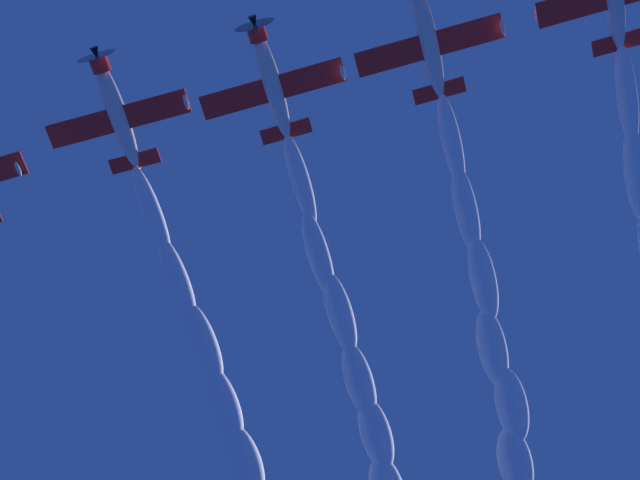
# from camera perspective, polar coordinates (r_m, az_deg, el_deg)

# --- Properties ---
(airplane_left_wingman) EXTENTS (10.03, 8.97, 2.90)m
(airplane_left_wingman) POSITION_cam_1_polar(r_m,az_deg,el_deg) (63.98, 6.50, 12.06)
(airplane_left_wingman) COLOR silver
(airplane_right_wingman) EXTENTS (10.02, 8.96, 2.93)m
(airplane_right_wingman) POSITION_cam_1_polar(r_m,az_deg,el_deg) (64.43, -2.97, 9.58)
(airplane_right_wingman) COLOR silver
(airplane_outer_left) EXTENTS (10.04, 8.97, 2.82)m
(airplane_outer_left) POSITION_cam_1_polar(r_m,az_deg,el_deg) (66.01, -12.17, 7.62)
(airplane_outer_left) COLOR silver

